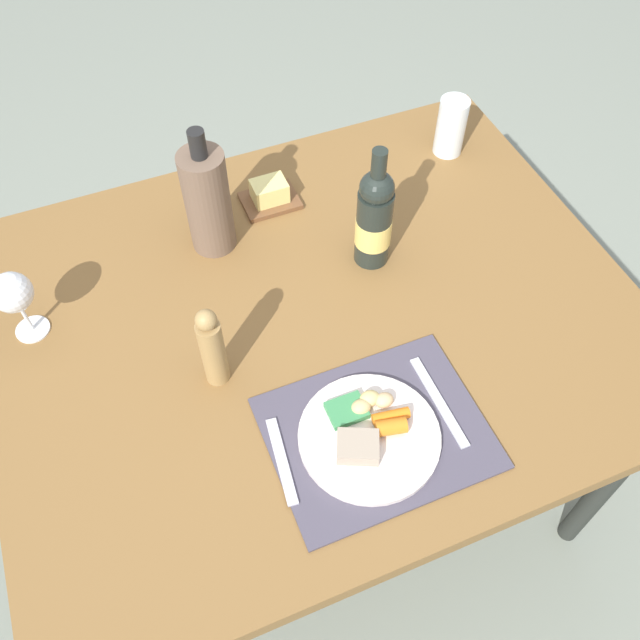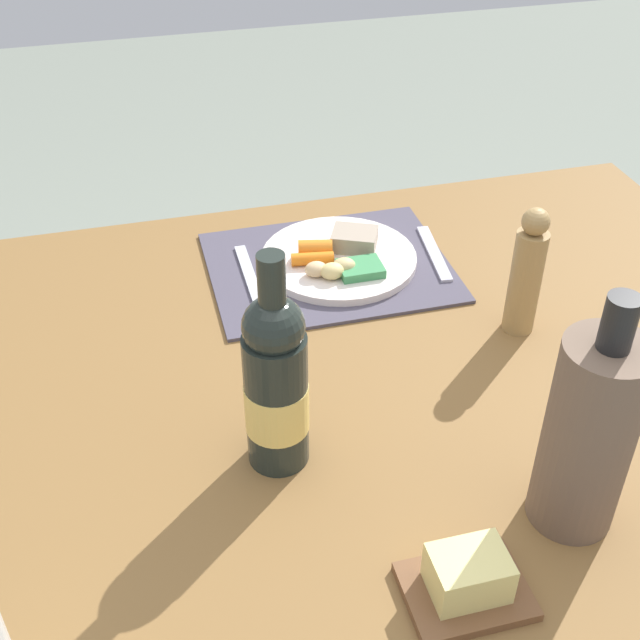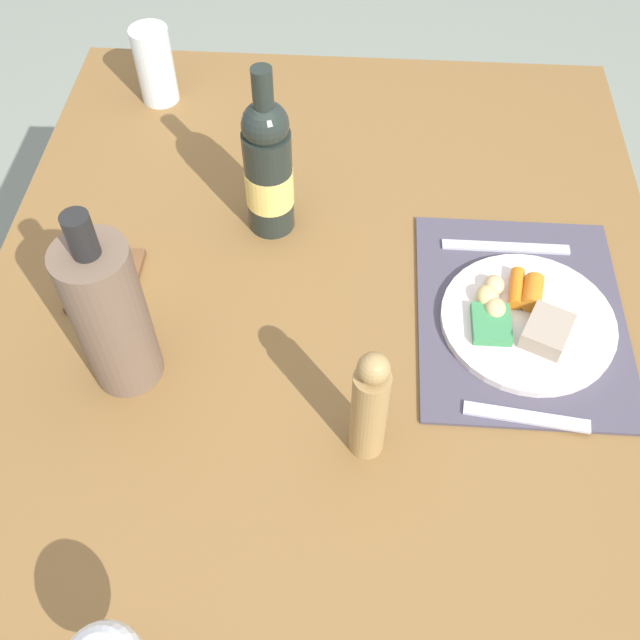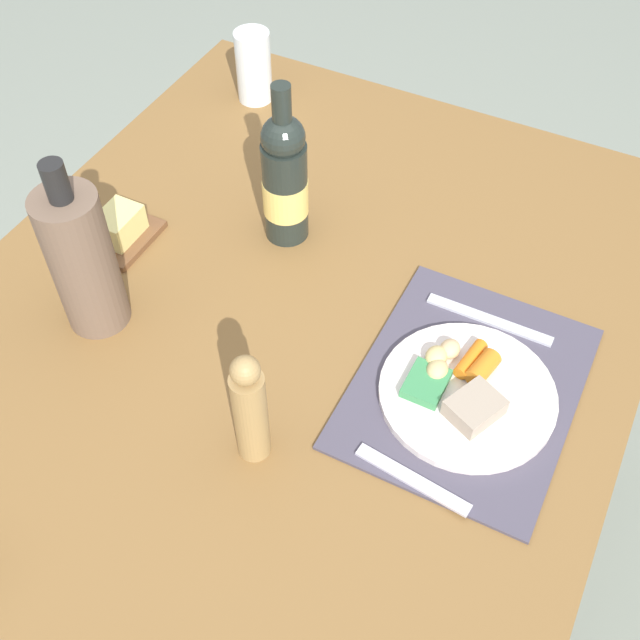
{
  "view_description": "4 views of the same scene",
  "coord_description": "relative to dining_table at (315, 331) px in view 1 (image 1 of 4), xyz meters",
  "views": [
    {
      "loc": [
        -0.32,
        -0.8,
        1.9
      ],
      "look_at": [
        -0.03,
        -0.09,
        0.86
      ],
      "focal_mm": 38.57,
      "sensor_mm": 36.0,
      "label": 1
    },
    {
      "loc": [
        0.31,
        0.81,
        1.52
      ],
      "look_at": [
        0.08,
        -0.06,
        0.85
      ],
      "focal_mm": 46.35,
      "sensor_mm": 36.0,
      "label": 2
    },
    {
      "loc": [
        -0.7,
        -0.04,
        1.65
      ],
      "look_at": [
        -0.07,
        0.0,
        0.82
      ],
      "focal_mm": 41.32,
      "sensor_mm": 36.0,
      "label": 3
    },
    {
      "loc": [
        -0.69,
        -0.41,
        1.71
      ],
      "look_at": [
        -0.07,
        -0.09,
        0.88
      ],
      "focal_mm": 43.7,
      "sensor_mm": 36.0,
      "label": 4
    }
  ],
  "objects": [
    {
      "name": "knife",
      "position": [
        0.13,
        -0.29,
        0.07
      ],
      "size": [
        0.02,
        0.21,
        0.0
      ],
      "primitive_type": "cube",
      "rotation": [
        0.0,
        0.0,
        -0.0
      ],
      "color": "silver",
      "rests_on": "placemat"
    },
    {
      "name": "placemat",
      "position": [
        -0.0,
        -0.3,
        0.07
      ],
      "size": [
        0.39,
        0.31,
        0.01
      ],
      "primitive_type": "cube",
      "color": "#484352",
      "rests_on": "dining_table"
    },
    {
      "name": "pepper_mill",
      "position": [
        -0.23,
        -0.07,
        0.16
      ],
      "size": [
        0.05,
        0.05,
        0.2
      ],
      "color": "#A4814C",
      "rests_on": "dining_table"
    },
    {
      "name": "cooler_bottle",
      "position": [
        -0.13,
        0.27,
        0.19
      ],
      "size": [
        0.1,
        0.1,
        0.31
      ],
      "color": "brown",
      "rests_on": "dining_table"
    },
    {
      "name": "wine_bottle",
      "position": [
        0.17,
        0.1,
        0.18
      ],
      "size": [
        0.08,
        0.08,
        0.3
      ],
      "color": "#222924",
      "rests_on": "dining_table"
    },
    {
      "name": "ground_plane",
      "position": [
        0.0,
        0.0,
        -0.7
      ],
      "size": [
        8.0,
        8.0,
        0.0
      ],
      "primitive_type": "plane",
      "color": "gray"
    },
    {
      "name": "dinner_plate",
      "position": [
        -0.02,
        -0.3,
        0.08
      ],
      "size": [
        0.26,
        0.26,
        0.04
      ],
      "color": "silver",
      "rests_on": "placemat"
    },
    {
      "name": "water_tumbler",
      "position": [
        0.5,
        0.35,
        0.13
      ],
      "size": [
        0.07,
        0.07,
        0.15
      ],
      "color": "silver",
      "rests_on": "dining_table"
    },
    {
      "name": "wine_glass",
      "position": [
        -0.55,
        0.18,
        0.18
      ],
      "size": [
        0.08,
        0.08,
        0.16
      ],
      "color": "white",
      "rests_on": "dining_table"
    },
    {
      "name": "butter_dish",
      "position": [
        0.03,
        0.34,
        0.09
      ],
      "size": [
        0.13,
        0.1,
        0.06
      ],
      "color": "brown",
      "rests_on": "dining_table"
    },
    {
      "name": "fork",
      "position": [
        -0.18,
        -0.29,
        0.07
      ],
      "size": [
        0.04,
        0.17,
        0.0
      ],
      "primitive_type": "cube",
      "rotation": [
        0.0,
        0.0,
        -0.12
      ],
      "color": "silver",
      "rests_on": "placemat"
    },
    {
      "name": "dining_table",
      "position": [
        0.0,
        0.0,
        0.0
      ],
      "size": [
        1.33,
        1.07,
        0.76
      ],
      "color": "brown",
      "rests_on": "ground_plane"
    }
  ]
}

